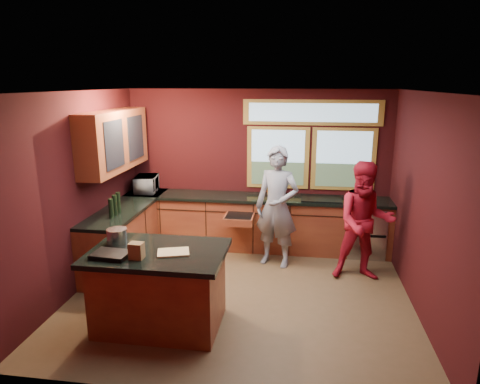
% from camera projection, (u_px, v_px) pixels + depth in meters
% --- Properties ---
extents(floor, '(4.50, 4.50, 0.00)m').
position_uv_depth(floor, '(241.00, 293.00, 5.86)').
color(floor, brown).
rests_on(floor, ground).
extents(room_shell, '(4.52, 4.02, 2.71)m').
position_uv_depth(room_shell, '(201.00, 159.00, 5.80)').
color(room_shell, black).
rests_on(room_shell, ground).
extents(back_counter, '(4.50, 0.64, 0.93)m').
position_uv_depth(back_counter, '(267.00, 223.00, 7.34)').
color(back_counter, maroon).
rests_on(back_counter, floor).
extents(left_counter, '(0.64, 2.30, 0.93)m').
position_uv_depth(left_counter, '(128.00, 233.00, 6.83)').
color(left_counter, maroon).
rests_on(left_counter, floor).
extents(island, '(1.55, 1.05, 0.95)m').
position_uv_depth(island, '(160.00, 288.00, 5.00)').
color(island, maroon).
rests_on(island, floor).
extents(person_grey, '(0.79, 0.64, 1.89)m').
position_uv_depth(person_grey, '(277.00, 207.00, 6.58)').
color(person_grey, slate).
rests_on(person_grey, floor).
extents(person_red, '(0.89, 0.71, 1.74)m').
position_uv_depth(person_red, '(365.00, 222.00, 6.10)').
color(person_red, '#A71324').
rests_on(person_red, floor).
extents(microwave, '(0.43, 0.57, 0.29)m').
position_uv_depth(microwave, '(147.00, 184.00, 7.49)').
color(microwave, '#999999').
rests_on(microwave, left_counter).
extents(potted_plant, '(0.30, 0.26, 0.33)m').
position_uv_depth(potted_plant, '(273.00, 186.00, 7.22)').
color(potted_plant, '#999999').
rests_on(potted_plant, back_counter).
extents(paper_towel, '(0.12, 0.12, 0.28)m').
position_uv_depth(paper_towel, '(273.00, 189.00, 7.18)').
color(paper_towel, silver).
rests_on(paper_towel, back_counter).
extents(cutting_board, '(0.41, 0.34, 0.02)m').
position_uv_depth(cutting_board, '(173.00, 252.00, 4.80)').
color(cutting_board, tan).
rests_on(cutting_board, island).
extents(stock_pot, '(0.24, 0.24, 0.18)m').
position_uv_depth(stock_pot, '(117.00, 236.00, 5.08)').
color(stock_pot, '#A7A8AC').
rests_on(stock_pot, island).
extents(paper_bag, '(0.15, 0.13, 0.18)m').
position_uv_depth(paper_bag, '(137.00, 251.00, 4.64)').
color(paper_bag, brown).
rests_on(paper_bag, island).
extents(black_tray, '(0.42, 0.31, 0.05)m').
position_uv_depth(black_tray, '(111.00, 255.00, 4.70)').
color(black_tray, black).
rests_on(black_tray, island).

